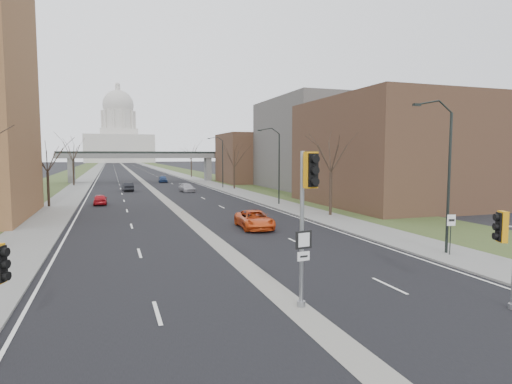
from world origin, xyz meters
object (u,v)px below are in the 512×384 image
car_right_far (163,179)px  speed_limit_sign (451,227)px  car_right_mid (187,188)px  car_left_far (128,187)px  car_left_near (100,199)px  signal_pole_median (307,200)px  car_right_near (254,220)px

car_right_far → speed_limit_sign: bearing=-80.7°
car_right_mid → car_right_far: (-0.90, 24.22, 0.08)m
car_left_far → car_right_far: car_right_far is taller
car_left_near → car_right_mid: car_right_mid is taller
signal_pole_median → car_left_near: 39.10m
car_right_near → car_right_mid: car_right_near is taller
car_left_far → car_right_far: 21.42m
car_left_far → car_right_mid: car_left_far is taller
car_right_mid → car_right_far: size_ratio=1.04×
car_left_far → car_right_near: car_right_near is taller
speed_limit_sign → car_left_near: bearing=132.7°
car_right_mid → car_right_far: bearing=87.0°
car_left_far → car_right_mid: bearing=149.2°
car_left_near → car_right_mid: bearing=-131.3°
speed_limit_sign → car_right_far: (-7.87, 71.22, -0.97)m
speed_limit_sign → car_left_far: (-15.63, 51.26, -1.00)m
car_left_near → car_right_near: size_ratio=0.72×
car_left_far → car_right_near: size_ratio=0.83×
signal_pole_median → car_right_near: size_ratio=1.17×
car_right_near → car_right_far: bearing=94.1°
car_right_near → car_right_far: 58.85m
signal_pole_median → car_right_far: signal_pole_median is taller
car_left_near → car_left_far: 18.47m
speed_limit_sign → car_left_near: speed_limit_sign is taller
car_right_near → car_right_far: car_right_far is taller
car_left_near → car_right_far: car_right_far is taller
car_right_mid → car_right_near: bearing=-96.1°
car_left_far → speed_limit_sign: bearing=102.4°
car_right_far → car_right_near: bearing=-86.7°
car_right_near → car_left_far: bearing=105.5°
car_left_near → car_right_mid: 18.55m
speed_limit_sign → car_right_near: bearing=133.9°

